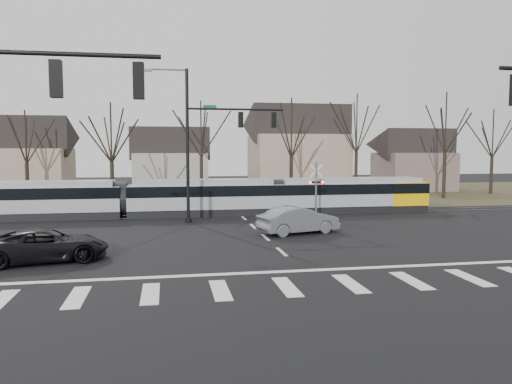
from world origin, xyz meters
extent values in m
plane|color=black|center=(0.00, 0.00, 0.00)|extent=(140.00, 140.00, 0.00)
cube|color=#38331E|center=(0.00, 32.00, 0.01)|extent=(140.00, 28.00, 0.01)
cube|color=silver|center=(-10.80, -4.00, 0.01)|extent=(0.60, 2.60, 0.01)
cube|color=silver|center=(-8.40, -4.00, 0.01)|extent=(0.60, 2.60, 0.01)
cube|color=silver|center=(-6.00, -4.00, 0.01)|extent=(0.60, 2.60, 0.01)
cube|color=silver|center=(-3.60, -4.00, 0.01)|extent=(0.60, 2.60, 0.01)
cube|color=silver|center=(-1.20, -4.00, 0.01)|extent=(0.60, 2.60, 0.01)
cube|color=silver|center=(1.20, -4.00, 0.01)|extent=(0.60, 2.60, 0.01)
cube|color=silver|center=(3.60, -4.00, 0.01)|extent=(0.60, 2.60, 0.01)
cube|color=silver|center=(6.00, -4.00, 0.01)|extent=(0.60, 2.60, 0.01)
cube|color=silver|center=(0.00, -1.80, 0.01)|extent=(28.00, 0.35, 0.01)
cube|color=silver|center=(0.00, 2.00, 0.01)|extent=(0.18, 2.00, 0.01)
cube|color=silver|center=(0.00, 6.00, 0.01)|extent=(0.18, 2.00, 0.01)
cube|color=silver|center=(0.00, 10.00, 0.01)|extent=(0.18, 2.00, 0.01)
cube|color=silver|center=(0.00, 14.00, 0.01)|extent=(0.18, 2.00, 0.01)
cube|color=silver|center=(0.00, 18.00, 0.01)|extent=(0.18, 2.00, 0.01)
cube|color=silver|center=(0.00, 22.00, 0.01)|extent=(0.18, 2.00, 0.01)
cube|color=silver|center=(0.00, 26.00, 0.01)|extent=(0.18, 2.00, 0.01)
cube|color=silver|center=(0.00, 30.00, 0.01)|extent=(0.18, 2.00, 0.01)
cube|color=#59595E|center=(0.00, 15.10, 0.03)|extent=(90.00, 0.12, 0.06)
cube|color=#59595E|center=(0.00, 16.50, 0.03)|extent=(90.00, 0.12, 0.06)
cube|color=gray|center=(-14.65, 16.00, 1.34)|extent=(11.95, 2.57, 2.68)
cube|color=black|center=(-14.65, 16.00, 1.88)|extent=(11.97, 2.61, 0.78)
cube|color=gray|center=(-2.70, 16.00, 1.34)|extent=(11.03, 2.57, 2.68)
cube|color=black|center=(-2.70, 16.00, 1.88)|extent=(11.05, 2.61, 0.78)
cube|color=gray|center=(8.79, 16.00, 1.34)|extent=(11.95, 2.57, 2.68)
cube|color=black|center=(8.79, 16.00, 1.88)|extent=(11.97, 2.61, 0.78)
cube|color=#FFBE07|center=(13.29, 16.00, 1.42)|extent=(2.94, 2.63, 1.79)
imported|color=slate|center=(2.16, 6.94, 0.80)|extent=(4.26, 5.73, 1.59)
imported|color=black|center=(-10.64, 1.83, 0.73)|extent=(4.47, 6.17, 1.45)
cylinder|color=black|center=(-8.75, -6.00, 7.60)|extent=(6.50, 0.14, 0.14)
cube|color=black|center=(-8.43, -6.00, 6.90)|extent=(0.32, 0.32, 1.05)
sphere|color=#FF0C07|center=(-8.43, -6.00, 7.23)|extent=(0.22, 0.22, 0.22)
cube|color=black|center=(-6.15, -6.00, 6.90)|extent=(0.32, 0.32, 1.05)
sphere|color=#FF0C07|center=(-6.15, -6.00, 7.23)|extent=(0.22, 0.22, 0.22)
cylinder|color=black|center=(-4.00, 12.50, 5.10)|extent=(0.22, 0.22, 10.20)
cylinder|color=black|center=(-4.00, 12.50, 0.15)|extent=(0.44, 0.44, 0.30)
cylinder|color=black|center=(-0.75, 12.50, 7.60)|extent=(6.50, 0.14, 0.14)
cube|color=#0C5926|center=(-2.50, 12.50, 7.75)|extent=(0.90, 0.03, 0.22)
cube|color=black|center=(-0.42, 12.50, 6.90)|extent=(0.32, 0.32, 1.05)
sphere|color=#FF0C07|center=(-0.42, 12.50, 7.23)|extent=(0.22, 0.22, 0.22)
cube|color=black|center=(1.85, 12.50, 6.90)|extent=(0.32, 0.32, 1.05)
sphere|color=#FF0C07|center=(1.85, 12.50, 7.23)|extent=(0.22, 0.22, 0.22)
cube|color=#59595B|center=(-6.50, 12.50, 10.02)|extent=(0.55, 0.22, 0.14)
cylinder|color=#59595B|center=(5.00, 12.80, 2.00)|extent=(0.14, 0.14, 4.00)
cylinder|color=#59595B|center=(5.00, 12.80, 0.10)|extent=(0.36, 0.36, 0.20)
cube|color=silver|center=(5.00, 12.80, 3.40)|extent=(0.95, 0.04, 0.95)
cube|color=silver|center=(5.00, 12.80, 3.40)|extent=(0.95, 0.04, 0.95)
cube|color=black|center=(5.00, 12.80, 2.60)|extent=(1.00, 0.10, 0.12)
sphere|color=#FF0C07|center=(4.55, 12.72, 2.60)|extent=(0.18, 0.18, 0.18)
sphere|color=#FF0C07|center=(5.45, 12.72, 2.60)|extent=(0.18, 0.18, 0.18)
cube|color=gray|center=(-20.00, 34.00, 2.50)|extent=(9.00, 8.00, 5.00)
cube|color=gray|center=(-5.00, 36.00, 2.25)|extent=(8.00, 7.00, 4.50)
cube|color=gray|center=(9.00, 33.00, 3.25)|extent=(10.00, 8.00, 6.50)
cube|color=brown|center=(24.00, 35.00, 2.25)|extent=(8.00, 7.00, 4.50)
camera|label=1|loc=(-5.38, -21.05, 4.92)|focal=35.00mm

